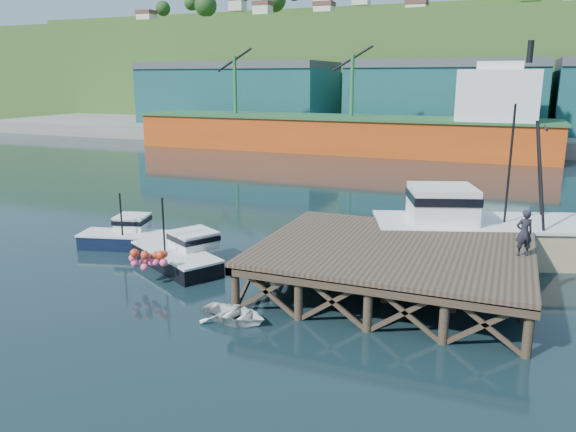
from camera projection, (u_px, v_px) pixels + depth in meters
The scene contains 12 objects.
ground at pixel (282, 275), 28.00m from camera, with size 300.00×300.00×0.00m, color black.
wharf at pixel (393, 251), 25.38m from camera, with size 12.00×10.00×2.62m.
far_quay at pixel (447, 132), 90.84m from camera, with size 160.00×40.00×2.00m, color gray.
warehouse_left at pixel (239, 96), 97.67m from camera, with size 32.00×16.00×9.00m, color #1B595C.
warehouse_mid at pixel (446, 99), 85.02m from camera, with size 28.00×16.00×9.00m, color #1B595C.
cargo_ship at pixel (362, 127), 73.52m from camera, with size 55.50×10.00×13.75m.
hillside at pixel (467, 71), 115.48m from camera, with size 220.00×50.00×22.00m, color #2D511E.
boat_navy at pixel (128, 235), 32.59m from camera, with size 5.62×3.58×3.32m.
boat_black at pixel (180, 253), 29.16m from camera, with size 6.38×5.50×3.75m.
trawler at pixel (487, 228), 30.11m from camera, with size 13.15×8.15×8.29m.
dinghy at pixel (234, 314), 22.60m from camera, with size 2.05×2.88×0.60m, color white.
dockworker at pixel (524, 233), 23.90m from camera, with size 0.74×0.49×2.03m, color black.
Camera 1 is at (10.13, -24.47, 9.55)m, focal length 35.00 mm.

